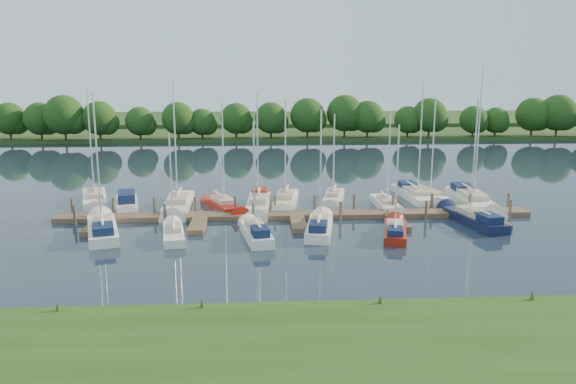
{
  "coord_description": "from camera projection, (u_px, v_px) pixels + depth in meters",
  "views": [
    {
      "loc": [
        -3.33,
        -38.02,
        12.05
      ],
      "look_at": [
        -0.68,
        8.0,
        2.2
      ],
      "focal_mm": 35.0,
      "sensor_mm": 36.0,
      "label": 1
    }
  ],
  "objects": [
    {
      "name": "dock",
      "position": [
        297.0,
        217.0,
        46.92
      ],
      "size": [
        40.0,
        6.0,
        0.4
      ],
      "color": "brown",
      "rests_on": "ground"
    },
    {
      "name": "sailboat_n_9",
      "position": [
        429.0,
        197.0,
        54.18
      ],
      "size": [
        3.35,
        7.8,
        9.78
      ],
      "rotation": [
        0.0,
        0.0,
        3.38
      ],
      "color": "white",
      "rests_on": "ground"
    },
    {
      "name": "sailboat_s_4",
      "position": [
        395.0,
        231.0,
        42.35
      ],
      "size": [
        2.9,
        6.78,
        8.61
      ],
      "rotation": [
        0.0,
        0.0,
        -0.24
      ],
      "color": "maroon",
      "rests_on": "ground"
    },
    {
      "name": "sailboat_n_6",
      "position": [
        333.0,
        198.0,
        53.58
      ],
      "size": [
        2.86,
        6.78,
        8.66
      ],
      "rotation": [
        0.0,
        0.0,
        2.91
      ],
      "color": "white",
      "rests_on": "ground"
    },
    {
      "name": "treeline",
      "position": [
        276.0,
        118.0,
        99.69
      ],
      "size": [
        146.35,
        10.18,
        8.25
      ],
      "color": "#38281C",
      "rests_on": "ground"
    },
    {
      "name": "sailboat_s_5",
      "position": [
        473.0,
        220.0,
        45.55
      ],
      "size": [
        3.07,
        8.25,
        10.51
      ],
      "rotation": [
        0.0,
        0.0,
        0.17
      ],
      "color": "#111738",
      "rests_on": "ground"
    },
    {
      "name": "distant_hill",
      "position": [
        269.0,
        120.0,
        137.31
      ],
      "size": [
        220.0,
        40.0,
        1.4
      ],
      "primitive_type": "cube",
      "color": "#314A20",
      "rests_on": "ground"
    },
    {
      "name": "sailboat_n_2",
      "position": [
        178.0,
        206.0,
        50.49
      ],
      "size": [
        2.48,
        9.41,
        11.95
      ],
      "rotation": [
        0.0,
        0.0,
        3.17
      ],
      "color": "white",
      "rests_on": "ground"
    },
    {
      "name": "far_shore",
      "position": [
        272.0,
        132.0,
        112.99
      ],
      "size": [
        180.0,
        30.0,
        0.6
      ],
      "primitive_type": "cube",
      "color": "#26471B",
      "rests_on": "ground"
    },
    {
      "name": "sailboat_n_4",
      "position": [
        258.0,
        205.0,
        50.45
      ],
      "size": [
        2.37,
        8.37,
        10.81
      ],
      "rotation": [
        0.0,
        0.0,
        3.09
      ],
      "color": "white",
      "rests_on": "ground"
    },
    {
      "name": "sailboat_n_7",
      "position": [
        387.0,
        205.0,
        50.82
      ],
      "size": [
        1.78,
        7.04,
        8.99
      ],
      "rotation": [
        0.0,
        0.0,
        3.16
      ],
      "color": "white",
      "rests_on": "ground"
    },
    {
      "name": "near_bank",
      "position": [
        336.0,
        352.0,
        24.15
      ],
      "size": [
        90.0,
        10.0,
        0.5
      ],
      "primitive_type": "cube",
      "color": "#214814",
      "rests_on": "ground"
    },
    {
      "name": "sailboat_s_1",
      "position": [
        173.0,
        234.0,
        41.79
      ],
      "size": [
        2.32,
        6.29,
        8.04
      ],
      "rotation": [
        0.0,
        0.0,
        0.17
      ],
      "color": "white",
      "rests_on": "ground"
    },
    {
      "name": "sailboat_s_0",
      "position": [
        102.0,
        230.0,
        42.63
      ],
      "size": [
        4.06,
        8.71,
        11.11
      ],
      "rotation": [
        0.0,
        0.0,
        0.29
      ],
      "color": "white",
      "rests_on": "ground"
    },
    {
      "name": "sailboat_n_3",
      "position": [
        223.0,
        206.0,
        50.45
      ],
      "size": [
        4.46,
        7.72,
        10.04
      ],
      "rotation": [
        0.0,
        0.0,
        3.56
      ],
      "color": "maroon",
      "rests_on": "ground"
    },
    {
      "name": "sailboat_s_2",
      "position": [
        256.0,
        234.0,
        41.56
      ],
      "size": [
        2.61,
        6.97,
        9.07
      ],
      "rotation": [
        0.0,
        0.0,
        0.17
      ],
      "color": "white",
      "rests_on": "ground"
    },
    {
      "name": "motorboat",
      "position": [
        127.0,
        205.0,
        50.58
      ],
      "size": [
        3.0,
        6.53,
        1.86
      ],
      "rotation": [
        0.0,
        0.0,
        3.36
      ],
      "color": "white",
      "rests_on": "ground"
    },
    {
      "name": "sailboat_s_3",
      "position": [
        320.0,
        228.0,
        43.18
      ],
      "size": [
        2.87,
        7.65,
        9.82
      ],
      "rotation": [
        0.0,
        0.0,
        -0.17
      ],
      "color": "white",
      "rests_on": "ground"
    },
    {
      "name": "sailboat_n_0",
      "position": [
        95.0,
        200.0,
        52.61
      ],
      "size": [
        4.05,
        8.78,
        11.12
      ],
      "rotation": [
        0.0,
        0.0,
        3.42
      ],
      "color": "white",
      "rests_on": "ground"
    },
    {
      "name": "ground",
      "position": [
        304.0,
        246.0,
        39.82
      ],
      "size": [
        260.0,
        260.0,
        0.0
      ],
      "primitive_type": "plane",
      "color": "#1B2637",
      "rests_on": "ground"
    },
    {
      "name": "sailboat_n_8",
      "position": [
        416.0,
        196.0,
        54.43
      ],
      "size": [
        2.88,
        9.35,
        11.69
      ],
      "rotation": [
        0.0,
        0.0,
        3.23
      ],
      "color": "white",
      "rests_on": "ground"
    },
    {
      "name": "sailboat_n_10",
      "position": [
        472.0,
        201.0,
        52.01
      ],
      "size": [
        2.87,
        10.3,
        13.0
      ],
      "rotation": [
        0.0,
        0.0,
        3.09
      ],
      "color": "white",
      "rests_on": "ground"
    },
    {
      "name": "sailboat_n_5",
      "position": [
        286.0,
        202.0,
        52.13
      ],
      "size": [
        2.79,
        7.93,
        10.18
      ],
      "rotation": [
        0.0,
        0.0,
        3.0
      ],
      "color": "white",
      "rests_on": "ground"
    },
    {
      "name": "mooring_pilings",
      "position": [
        296.0,
        209.0,
        47.93
      ],
      "size": [
        38.24,
        2.84,
        2.0
      ],
      "color": "#473D33",
      "rests_on": "ground"
    }
  ]
}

